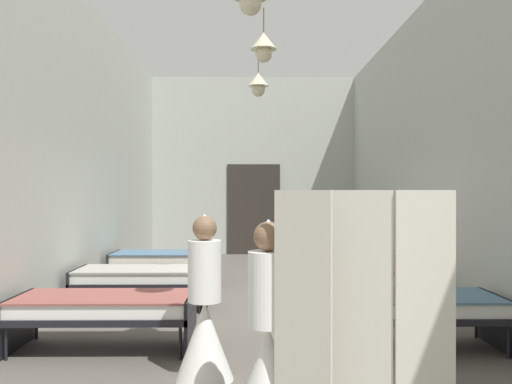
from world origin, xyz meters
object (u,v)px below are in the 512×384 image
bed_left_row_2 (165,259)px  nurse_mid_aisle (268,349)px  bed_right_row_0 (411,307)px  nurse_near_aisle (205,321)px  privacy_screen (363,314)px  patient_seated_primary (377,267)px  bed_right_row_1 (369,277)px  bed_right_row_2 (345,259)px  bed_left_row_0 (104,308)px  bed_left_row_1 (142,277)px

bed_left_row_2 → nurse_mid_aisle: nurse_mid_aisle is taller
bed_right_row_0 → nurse_mid_aisle: (-1.60, -1.71, 0.09)m
nurse_near_aisle → privacy_screen: 1.63m
nurse_mid_aisle → patient_seated_primary: nurse_mid_aisle is taller
bed_right_row_1 → privacy_screen: (-0.95, -3.86, 0.41)m
patient_seated_primary → bed_right_row_2: bearing=84.7°
bed_right_row_0 → privacy_screen: 2.22m
bed_left_row_0 → nurse_near_aisle: 1.46m
bed_left_row_0 → bed_right_row_1: size_ratio=1.00×
nurse_near_aisle → privacy_screen: (1.19, -1.07, 0.32)m
bed_left_row_0 → privacy_screen: privacy_screen is taller
bed_right_row_2 → nurse_mid_aisle: 5.74m
bed_left_row_1 → bed_left_row_2: 1.90m
bed_right_row_2 → patient_seated_primary: bearing=-95.3°
privacy_screen → bed_right_row_2: bearing=93.9°
bed_left_row_2 → privacy_screen: bearing=-67.8°
bed_left_row_1 → nurse_near_aisle: size_ratio=1.28×
nurse_near_aisle → bed_left_row_2: bearing=-117.0°
bed_left_row_0 → bed_left_row_2: bearing=90.0°
bed_left_row_2 → privacy_screen: 6.23m
bed_right_row_0 → nurse_mid_aisle: 2.34m
bed_left_row_1 → nurse_mid_aisle: bearing=-64.7°
bed_right_row_1 → nurse_near_aisle: nurse_near_aisle is taller
nurse_mid_aisle → bed_left_row_0: bearing=-133.2°
bed_left_row_1 → bed_left_row_0: bearing=-90.0°
bed_left_row_1 → bed_left_row_2: size_ratio=1.00×
bed_right_row_1 → bed_left_row_1: bearing=180.0°
bed_left_row_0 → bed_right_row_2: 5.03m
bed_right_row_0 → bed_right_row_2: (0.00, 3.80, 0.00)m
bed_left_row_1 → patient_seated_primary: 3.50m
bed_left_row_0 → nurse_mid_aisle: size_ratio=1.28×
bed_right_row_1 → bed_right_row_2: (0.00, 1.90, 0.00)m
nurse_mid_aisle → patient_seated_primary: bearing=146.8°
bed_right_row_0 → bed_left_row_1: bearing=150.1°
nurse_mid_aisle → patient_seated_primary: 2.19m
bed_left_row_0 → nurse_near_aisle: (1.16, -0.89, 0.09)m
bed_left_row_0 → bed_right_row_1: bearing=29.9°
nurse_near_aisle → bed_right_row_0: bearing=161.5°
bed_right_row_1 → bed_right_row_2: same height
bed_right_row_0 → bed_left_row_1: same height
bed_left_row_2 → bed_right_row_2: bearing=0.0°
bed_right_row_2 → patient_seated_primary: (-0.35, -3.74, 0.43)m
bed_right_row_1 → nurse_mid_aisle: nurse_mid_aisle is taller
nurse_near_aisle → bed_left_row_0: bearing=-78.3°
bed_left_row_2 → patient_seated_primary: (2.95, -3.74, 0.43)m
bed_right_row_2 → patient_seated_primary: 3.78m
bed_right_row_2 → nurse_near_aisle: 5.15m
bed_left_row_0 → bed_left_row_1: (0.00, 1.90, 0.00)m
bed_right_row_1 → nurse_near_aisle: (-2.14, -2.79, 0.09)m
bed_left_row_2 → nurse_near_aisle: 4.83m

